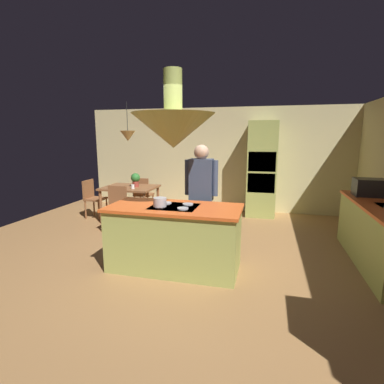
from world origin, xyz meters
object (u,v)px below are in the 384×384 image
Objects in this scene: chair_at_corner at (93,196)px; microwave_on_counter at (370,187)px; chair_by_back_wall at (143,193)px; cup_on_table at (133,187)px; oven_tower at (262,169)px; cooking_pot_on_cooktop at (160,202)px; person_at_island at (201,191)px; chair_facing_island at (115,205)px; kitchen_island at (175,237)px; potted_plant_on_table at (136,179)px; dining_table at (130,191)px.

microwave_on_counter is at bearing -96.48° from chair_at_corner.
chair_by_back_wall is 0.96m from cup_on_table.
oven_tower reaches higher than cooking_pot_on_cooktop.
oven_tower is at bearing 70.92° from person_at_island.
oven_tower reaches higher than chair_at_corner.
chair_facing_island is at bearing -147.07° from oven_tower.
kitchen_island is 4.02× the size of microwave_on_counter.
potted_plant_on_table is at bearing -157.54° from oven_tower.
person_at_island is at bearing 65.42° from cooking_pot_on_cooktop.
kitchen_island is 6.16× the size of potted_plant_on_table.
oven_tower is 2.90m from chair_by_back_wall.
person_at_island reaches higher than cooking_pot_on_cooktop.
cup_on_table is at bearing -78.49° from potted_plant_on_table.
dining_table is at bearing 90.00° from chair_facing_island.
chair_at_corner is 2.90× the size of potted_plant_on_table.
dining_table is 4.60m from microwave_on_counter.
cup_on_table is at bearing 146.22° from person_at_island.
microwave_on_counter reaches higher than potted_plant_on_table.
kitchen_island is at bearing -53.61° from potted_plant_on_table.
chair_facing_island is 4.83× the size of cooking_pot_on_cooktop.
chair_facing_island is at bearing -179.41° from microwave_on_counter.
dining_table is 6.29× the size of cooking_pot_on_cooktop.
potted_plant_on_table reaches higher than chair_at_corner.
cup_on_table is (0.05, -0.26, -0.12)m from potted_plant_on_table.
chair_by_back_wall is at bearing -54.65° from chair_at_corner.
microwave_on_counter is at bearing 16.37° from person_at_island.
chair_facing_island and chair_by_back_wall have the same top height.
cooking_pot_on_cooktop is at bearing 117.97° from chair_by_back_wall.
cooking_pot_on_cooktop is (1.54, -2.23, 0.32)m from dining_table.
kitchen_island is at bearing -107.51° from person_at_island.
oven_tower is (1.10, 3.24, 0.64)m from kitchen_island.
dining_table is 0.69m from chair_facing_island.
person_at_island is 2.11m from cup_on_table.
potted_plant_on_table is 0.65× the size of microwave_on_counter.
person_at_island is at bearing -163.63° from microwave_on_counter.
cup_on_table reaches higher than dining_table.
kitchen_island is 1.63× the size of dining_table.
cup_on_table is at bearing -152.45° from oven_tower.
cup_on_table is 4.39m from microwave_on_counter.
potted_plant_on_table is (0.12, 0.04, 0.27)m from dining_table.
person_at_island is 3.76× the size of microwave_on_counter.
potted_plant_on_table reaches higher than chair_facing_island.
chair_by_back_wall is 1.89× the size of microwave_on_counter.
cup_on_table is (-1.52, 1.88, 0.35)m from kitchen_island.
microwave_on_counter is (5.48, -0.62, 0.54)m from chair_at_corner.
oven_tower is 1.94× the size of dining_table.
oven_tower is at bearing -73.02° from chair_at_corner.
potted_plant_on_table reaches higher than chair_by_back_wall.
potted_plant_on_table is 0.29m from cup_on_table.
person_at_island is 2.86m from chair_by_back_wall.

